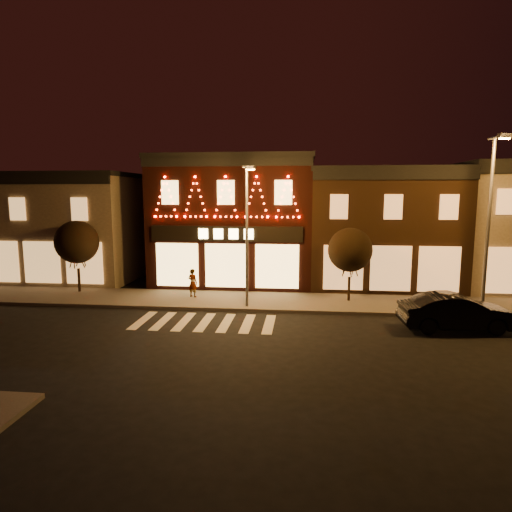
# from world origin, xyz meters

# --- Properties ---
(ground) EXTENTS (120.00, 120.00, 0.00)m
(ground) POSITION_xyz_m (0.00, 0.00, 0.00)
(ground) COLOR black
(ground) RESTS_ON ground
(sidewalk_far) EXTENTS (44.00, 4.00, 0.15)m
(sidewalk_far) POSITION_xyz_m (2.00, 8.00, 0.07)
(sidewalk_far) COLOR #47423D
(sidewalk_far) RESTS_ON ground
(building_left) EXTENTS (12.20, 8.28, 7.30)m
(building_left) POSITION_xyz_m (-13.00, 13.99, 3.66)
(building_left) COLOR #685C4A
(building_left) RESTS_ON ground
(building_pulp) EXTENTS (10.20, 8.34, 8.30)m
(building_pulp) POSITION_xyz_m (0.00, 13.98, 4.16)
(building_pulp) COLOR black
(building_pulp) RESTS_ON ground
(building_right_a) EXTENTS (9.20, 8.28, 7.50)m
(building_right_a) POSITION_xyz_m (9.50, 13.99, 3.76)
(building_right_a) COLOR #362113
(building_right_a) RESTS_ON ground
(streetlamp_mid) EXTENTS (0.67, 1.63, 7.14)m
(streetlamp_mid) POSITION_xyz_m (1.70, 6.40, 4.34)
(streetlamp_mid) COLOR #59595E
(streetlamp_mid) RESTS_ON sidewalk_far
(streetlamp_right) EXTENTS (0.64, 1.93, 8.42)m
(streetlamp_right) POSITION_xyz_m (13.27, 6.35, 5.09)
(streetlamp_right) COLOR #59595E
(streetlamp_right) RESTS_ON sidewalk_far
(tree_left) EXTENTS (2.53, 2.53, 4.23)m
(tree_left) POSITION_xyz_m (-8.74, 8.94, 3.11)
(tree_left) COLOR black
(tree_left) RESTS_ON sidewalk_far
(tree_right) EXTENTS (2.38, 2.38, 3.98)m
(tree_right) POSITION_xyz_m (7.03, 8.39, 2.93)
(tree_right) COLOR black
(tree_right) RESTS_ON sidewalk_far
(dark_sedan) EXTENTS (4.95, 2.04, 1.60)m
(dark_sedan) POSITION_xyz_m (11.25, 4.05, 0.80)
(dark_sedan) COLOR black
(dark_sedan) RESTS_ON ground
(pedestrian) EXTENTS (0.69, 0.58, 1.61)m
(pedestrian) POSITION_xyz_m (-1.65, 8.30, 0.95)
(pedestrian) COLOR gray
(pedestrian) RESTS_ON sidewalk_far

